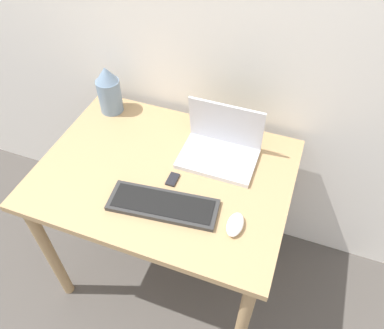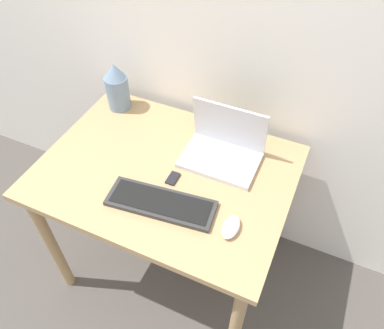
{
  "view_description": "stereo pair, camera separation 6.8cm",
  "coord_description": "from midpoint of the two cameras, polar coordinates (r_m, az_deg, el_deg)",
  "views": [
    {
      "loc": [
        0.45,
        -0.54,
        1.89
      ],
      "look_at": [
        0.13,
        0.36,
        0.87
      ],
      "focal_mm": 35.0,
      "sensor_mm": 36.0,
      "label": 1
    },
    {
      "loc": [
        0.52,
        -0.51,
        1.89
      ],
      "look_at": [
        0.13,
        0.36,
        0.87
      ],
      "focal_mm": 35.0,
      "sensor_mm": 36.0,
      "label": 2
    }
  ],
  "objects": [
    {
      "name": "keyboard",
      "position": [
        1.39,
        -3.35,
        -5.93
      ],
      "size": [
        0.42,
        0.18,
        0.02
      ],
      "color": "#2D2D2D",
      "rests_on": "desk"
    },
    {
      "name": "mouse",
      "position": [
        1.33,
        7.43,
        -9.47
      ],
      "size": [
        0.06,
        0.1,
        0.03
      ],
      "color": "white",
      "rests_on": "desk"
    },
    {
      "name": "ground_plane",
      "position": [
        2.02,
        -7.06,
        -23.27
      ],
      "size": [
        12.0,
        12.0,
        0.0
      ],
      "primitive_type": "plane",
      "color": "#4C4742"
    },
    {
      "name": "laptop",
      "position": [
        1.53,
        6.06,
        2.51
      ],
      "size": [
        0.31,
        0.22,
        0.23
      ],
      "color": "silver",
      "rests_on": "desk"
    },
    {
      "name": "mp3_player",
      "position": [
        1.47,
        -1.61,
        -2.16
      ],
      "size": [
        0.04,
        0.07,
        0.01
      ],
      "color": "black",
      "rests_on": "desk"
    },
    {
      "name": "vase",
      "position": [
        1.77,
        -10.28,
        11.56
      ],
      "size": [
        0.11,
        0.11,
        0.23
      ],
      "color": "slate",
      "rests_on": "desk"
    },
    {
      "name": "desk",
      "position": [
        1.59,
        -2.66,
        -3.46
      ],
      "size": [
        1.01,
        0.75,
        0.77
      ],
      "color": "tan",
      "rests_on": "ground_plane"
    },
    {
      "name": "wall_back",
      "position": [
        1.56,
        4.28,
        22.61
      ],
      "size": [
        6.0,
        0.05,
        2.5
      ],
      "color": "white",
      "rests_on": "ground_plane"
    }
  ]
}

